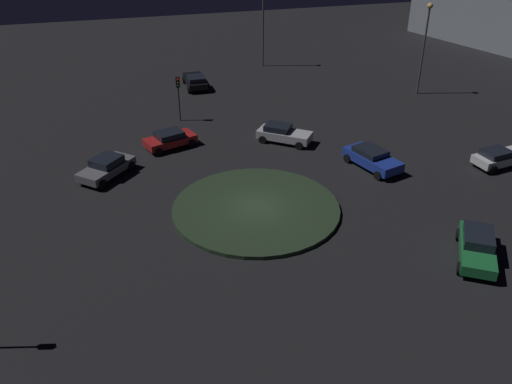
% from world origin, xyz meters
% --- Properties ---
extents(ground_plane, '(119.17, 119.17, 0.00)m').
position_xyz_m(ground_plane, '(0.00, 0.00, 0.00)').
color(ground_plane, black).
extents(roundabout_island, '(10.60, 10.60, 0.25)m').
position_xyz_m(roundabout_island, '(0.00, 0.00, 0.13)').
color(roundabout_island, '#263823').
rests_on(roundabout_island, ground_plane).
extents(car_red, '(3.04, 4.31, 1.31)m').
position_xyz_m(car_red, '(10.90, 3.94, 0.70)').
color(car_red, red).
rests_on(car_red, ground_plane).
extents(car_silver, '(3.96, 4.39, 1.41)m').
position_xyz_m(car_silver, '(9.45, -4.87, 0.73)').
color(car_silver, silver).
rests_on(car_silver, ground_plane).
extents(car_black, '(4.44, 2.07, 1.37)m').
position_xyz_m(car_black, '(24.43, -0.47, 0.73)').
color(car_black, black).
rests_on(car_black, ground_plane).
extents(car_grey, '(4.39, 4.28, 1.43)m').
position_xyz_m(car_grey, '(7.22, 8.88, 0.74)').
color(car_grey, slate).
rests_on(car_grey, ground_plane).
extents(car_white, '(2.43, 4.24, 1.35)m').
position_xyz_m(car_white, '(1.18, -18.72, 0.72)').
color(car_white, white).
rests_on(car_white, ground_plane).
extents(car_green, '(4.81, 3.97, 1.48)m').
position_xyz_m(car_green, '(-8.08, -10.32, 0.78)').
color(car_green, '#1E7238').
rests_on(car_green, ground_plane).
extents(car_blue, '(4.85, 3.15, 1.40)m').
position_xyz_m(car_blue, '(3.49, -9.70, 0.75)').
color(car_blue, '#1E38A5').
rests_on(car_blue, ground_plane).
extents(traffic_light_east, '(0.37, 0.33, 3.90)m').
position_xyz_m(traffic_light_east, '(16.15, 2.35, 2.78)').
color(traffic_light_east, '#2D2D2D').
rests_on(traffic_light_east, ground_plane).
extents(streetlamp_southeast, '(0.53, 0.53, 8.59)m').
position_xyz_m(streetlamp_southeast, '(16.87, -21.18, 5.63)').
color(streetlamp_southeast, '#4C4C51').
rests_on(streetlamp_southeast, ground_plane).
extents(streetlamp_east, '(0.52, 0.52, 9.28)m').
position_xyz_m(streetlamp_east, '(29.88, -9.15, 5.92)').
color(streetlamp_east, '#4C4C51').
rests_on(streetlamp_east, ground_plane).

